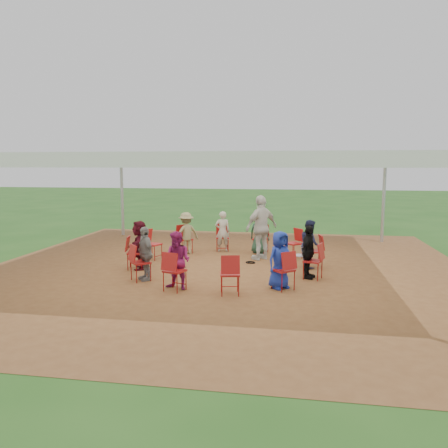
% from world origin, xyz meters
% --- Properties ---
extents(ground, '(80.00, 80.00, 0.00)m').
position_xyz_m(ground, '(0.00, 0.00, 0.00)').
color(ground, '#25541A').
rests_on(ground, ground).
extents(dirt_patch, '(13.00, 13.00, 0.00)m').
position_xyz_m(dirt_patch, '(0.00, 0.00, 0.01)').
color(dirt_patch, brown).
rests_on(dirt_patch, ground).
extents(tent, '(10.33, 10.33, 3.00)m').
position_xyz_m(tent, '(0.00, 0.00, 2.37)').
color(tent, '#B2B2B7').
rests_on(tent, ground).
extents(chair_0, '(0.55, 0.54, 0.90)m').
position_xyz_m(chair_0, '(2.31, -0.77, 0.45)').
color(chair_0, '#A51615').
rests_on(chair_0, ground).
extents(chair_1, '(0.52, 0.50, 0.90)m').
position_xyz_m(chair_1, '(2.39, 0.49, 0.45)').
color(chair_1, '#A51615').
rests_on(chair_1, ground).
extents(chair_2, '(0.61, 0.61, 0.90)m').
position_xyz_m(chair_2, '(1.82, 1.62, 0.45)').
color(chair_2, '#A51615').
rests_on(chair_2, ground).
extents(chair_3, '(0.54, 0.55, 0.90)m').
position_xyz_m(chair_3, '(0.77, 2.31, 0.45)').
color(chair_3, '#A51615').
rests_on(chair_3, ground).
extents(chair_4, '(0.50, 0.52, 0.90)m').
position_xyz_m(chair_4, '(-0.49, 2.39, 0.45)').
color(chair_4, '#A51615').
rests_on(chair_4, ground).
extents(chair_5, '(0.61, 0.61, 0.90)m').
position_xyz_m(chair_5, '(-1.62, 1.82, 0.45)').
color(chair_5, '#A51615').
rests_on(chair_5, ground).
extents(chair_6, '(0.55, 0.54, 0.90)m').
position_xyz_m(chair_6, '(-2.31, 0.77, 0.45)').
color(chair_6, '#A51615').
rests_on(chair_6, ground).
extents(chair_7, '(0.52, 0.50, 0.90)m').
position_xyz_m(chair_7, '(-2.39, -0.49, 0.45)').
color(chair_7, '#A51615').
rests_on(chair_7, ground).
extents(chair_8, '(0.61, 0.61, 0.90)m').
position_xyz_m(chair_8, '(-1.82, -1.62, 0.45)').
color(chair_8, '#A51615').
rests_on(chair_8, ground).
extents(chair_9, '(0.54, 0.55, 0.90)m').
position_xyz_m(chair_9, '(-0.77, -2.31, 0.45)').
color(chair_9, '#A51615').
rests_on(chair_9, ground).
extents(chair_10, '(0.50, 0.52, 0.90)m').
position_xyz_m(chair_10, '(0.49, -2.39, 0.45)').
color(chair_10, '#A51615').
rests_on(chair_10, ground).
extents(chair_11, '(0.61, 0.61, 0.90)m').
position_xyz_m(chair_11, '(1.62, -1.82, 0.45)').
color(chair_11, '#A51615').
rests_on(chair_11, ground).
extents(person_seated_0, '(0.62, 0.86, 1.32)m').
position_xyz_m(person_seated_0, '(2.20, -0.73, 0.67)').
color(person_seated_0, black).
rests_on(person_seated_0, ground).
extents(person_seated_1, '(0.49, 0.70, 1.32)m').
position_xyz_m(person_seated_1, '(2.27, 0.46, 0.67)').
color(person_seated_1, '#1C2145').
rests_on(person_seated_1, ground).
extents(person_seated_2, '(0.73, 0.55, 1.32)m').
position_xyz_m(person_seated_2, '(0.73, 2.20, 0.67)').
color(person_seated_2, '#254937').
rests_on(person_seated_2, ground).
extents(person_seated_3, '(0.54, 0.41, 1.32)m').
position_xyz_m(person_seated_3, '(-0.46, 2.27, 0.67)').
color(person_seated_3, '#BBB7A7').
rests_on(person_seated_3, ground).
extents(person_seated_4, '(0.92, 0.88, 1.32)m').
position_xyz_m(person_seated_4, '(-1.54, 1.73, 0.67)').
color(person_seated_4, '#8B865B').
rests_on(person_seated_4, ground).
extents(person_seated_5, '(0.69, 1.29, 1.32)m').
position_xyz_m(person_seated_5, '(-2.27, -0.46, 0.67)').
color(person_seated_5, '#420A17').
rests_on(person_seated_5, ground).
extents(person_seated_6, '(0.81, 0.84, 1.32)m').
position_xyz_m(person_seated_6, '(-1.73, -1.54, 0.67)').
color(person_seated_6, gray).
rests_on(person_seated_6, ground).
extents(person_seated_7, '(0.73, 0.55, 1.32)m').
position_xyz_m(person_seated_7, '(-0.73, -2.20, 0.67)').
color(person_seated_7, '#921C62').
rests_on(person_seated_7, ground).
extents(person_seated_8, '(0.72, 0.70, 1.32)m').
position_xyz_m(person_seated_8, '(1.54, -1.73, 0.67)').
color(person_seated_8, '#1A31A1').
rests_on(person_seated_8, ground).
extents(standing_person, '(1.20, 1.20, 1.92)m').
position_xyz_m(standing_person, '(0.87, 1.28, 0.97)').
color(standing_person, silver).
rests_on(standing_person, ground).
extents(cable_coil, '(0.36, 0.36, 0.03)m').
position_xyz_m(cable_coil, '(0.62, 0.75, 0.02)').
color(cable_coil, black).
rests_on(cable_coil, ground).
extents(laptop, '(0.35, 0.40, 0.23)m').
position_xyz_m(laptop, '(2.05, -0.68, 0.63)').
color(laptop, '#B7B7BC').
rests_on(laptop, ground).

